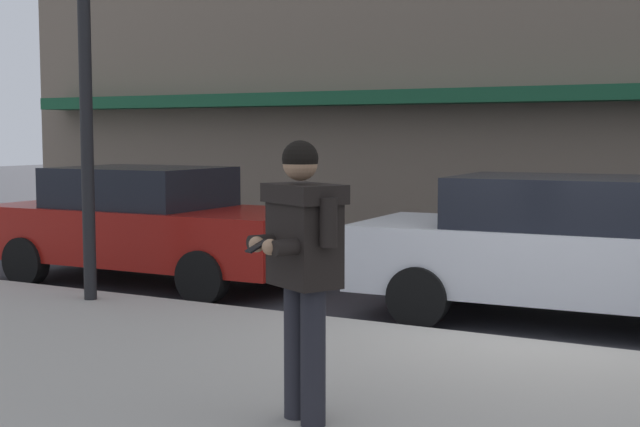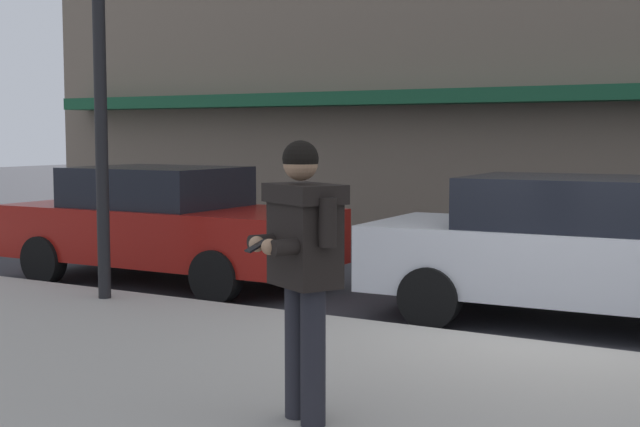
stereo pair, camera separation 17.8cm
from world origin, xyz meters
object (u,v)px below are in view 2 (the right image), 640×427
(parked_sedan_near, at_px, (165,224))
(man_texting_on_phone, at_px, (303,250))
(parked_sedan_mid, at_px, (584,250))
(street_lamp_post, at_px, (99,27))

(parked_sedan_near, height_order, man_texting_on_phone, man_texting_on_phone)
(parked_sedan_mid, relative_size, street_lamp_post, 0.94)
(parked_sedan_near, xyz_separation_m, street_lamp_post, (0.60, -1.76, 2.35))
(parked_sedan_near, relative_size, man_texting_on_phone, 2.51)
(man_texting_on_phone, height_order, street_lamp_post, street_lamp_post)
(parked_sedan_near, bearing_deg, man_texting_on_phone, -42.03)
(parked_sedan_mid, distance_m, street_lamp_post, 5.70)
(parked_sedan_mid, bearing_deg, street_lamp_post, -158.68)
(parked_sedan_mid, height_order, man_texting_on_phone, man_texting_on_phone)
(parked_sedan_mid, bearing_deg, parked_sedan_near, -178.64)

